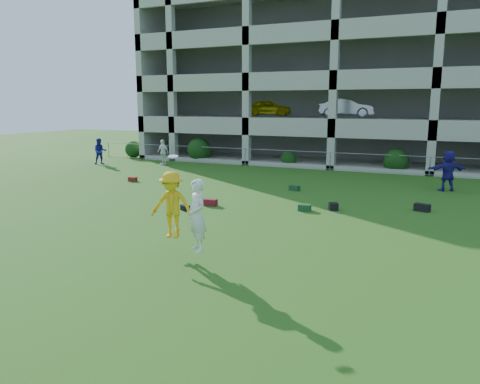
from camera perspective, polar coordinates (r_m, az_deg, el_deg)
The scene contains 15 objects.
ground at distance 13.55m, azimuth -8.87°, elevation -7.69°, with size 100.00×100.00×0.00m, color #235114.
bystander_a at distance 34.63m, azimuth -16.70°, elevation 4.77°, with size 0.89×0.70×1.84m, color navy.
bystander_b at distance 33.14m, azimuth -9.38°, elevation 4.79°, with size 1.05×0.44×1.79m, color white.
bystander_d at distance 25.12m, azimuth 24.01°, elevation 2.39°, with size 1.87×0.59×2.01m, color navy.
bag_red_a at distance 19.79m, azimuth -3.62°, elevation -1.28°, with size 0.55×0.30×0.28m, color #53140E.
bag_black_b at distance 19.01m, azimuth -6.71°, elevation -1.92°, with size 0.40×0.25×0.22m, color black.
bag_green_c at distance 19.02m, azimuth 7.88°, elevation -1.88°, with size 0.50×0.35×0.26m, color #14371B.
crate_d at distance 19.30m, azimuth 11.33°, elevation -1.75°, with size 0.35×0.35×0.30m, color black.
bag_black_e at distance 20.12m, azimuth 21.32°, elevation -1.78°, with size 0.60×0.30×0.30m, color black.
bag_red_f at distance 26.61m, azimuth -12.95°, elevation 1.53°, with size 0.45×0.28×0.24m, color #5E2010.
bag_green_g at distance 23.34m, azimuth 6.67°, elevation 0.48°, with size 0.50×0.30×0.25m, color #143312.
frisbee_contest at distance 13.02m, azimuth -7.52°, elevation -1.89°, with size 2.22×1.41×2.50m.
parking_garage at distance 39.09m, azimuth 14.32°, elevation 13.01°, with size 30.00×14.00×12.00m.
fence at distance 30.76m, azimuth 10.93°, elevation 3.75°, with size 36.06×0.06×1.20m.
shrub_row at distance 30.62m, azimuth 19.70°, elevation 4.98°, with size 34.38×2.52×3.50m.
Camera 1 is at (7.16, -10.69, 4.26)m, focal length 35.00 mm.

